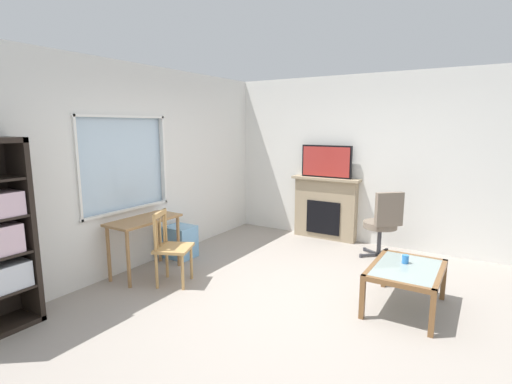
{
  "coord_description": "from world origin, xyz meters",
  "views": [
    {
      "loc": [
        -3.52,
        -1.73,
        1.92
      ],
      "look_at": [
        0.37,
        0.68,
        1.11
      ],
      "focal_mm": 26.71,
      "sensor_mm": 36.0,
      "label": 1
    }
  ],
  "objects_px": {
    "tv": "(326,162)",
    "office_chair": "(383,221)",
    "fireplace": "(325,208)",
    "plastic_drawer_unit": "(180,242)",
    "desk_under_window": "(144,228)",
    "sippy_cup": "(405,259)",
    "wooden_chair": "(171,247)",
    "coffee_table": "(406,273)"
  },
  "relations": [
    {
      "from": "plastic_drawer_unit",
      "to": "desk_under_window",
      "type": "bearing_deg",
      "value": -175.95
    },
    {
      "from": "fireplace",
      "to": "office_chair",
      "type": "relative_size",
      "value": 1.17
    },
    {
      "from": "wooden_chair",
      "to": "tv",
      "type": "bearing_deg",
      "value": -17.61
    },
    {
      "from": "coffee_table",
      "to": "sippy_cup",
      "type": "relative_size",
      "value": 10.59
    },
    {
      "from": "wooden_chair",
      "to": "office_chair",
      "type": "height_order",
      "value": "office_chair"
    },
    {
      "from": "wooden_chair",
      "to": "tv",
      "type": "relative_size",
      "value": 1.04
    },
    {
      "from": "desk_under_window",
      "to": "office_chair",
      "type": "xyz_separation_m",
      "value": [
        2.21,
        -2.49,
        -0.06
      ]
    },
    {
      "from": "coffee_table",
      "to": "sippy_cup",
      "type": "bearing_deg",
      "value": 17.9
    },
    {
      "from": "fireplace",
      "to": "tv",
      "type": "distance_m",
      "value": 0.79
    },
    {
      "from": "wooden_chair",
      "to": "sippy_cup",
      "type": "bearing_deg",
      "value": -69.8
    },
    {
      "from": "plastic_drawer_unit",
      "to": "sippy_cup",
      "type": "relative_size",
      "value": 5.18
    },
    {
      "from": "fireplace",
      "to": "sippy_cup",
      "type": "xyz_separation_m",
      "value": [
        -1.86,
        -1.65,
        -0.03
      ]
    },
    {
      "from": "fireplace",
      "to": "sippy_cup",
      "type": "relative_size",
      "value": 12.96
    },
    {
      "from": "desk_under_window",
      "to": "office_chair",
      "type": "distance_m",
      "value": 3.33
    },
    {
      "from": "desk_under_window",
      "to": "sippy_cup",
      "type": "relative_size",
      "value": 10.55
    },
    {
      "from": "wooden_chair",
      "to": "fireplace",
      "type": "relative_size",
      "value": 0.77
    },
    {
      "from": "desk_under_window",
      "to": "wooden_chair",
      "type": "bearing_deg",
      "value": -96.59
    },
    {
      "from": "coffee_table",
      "to": "office_chair",
      "type": "bearing_deg",
      "value": 22.09
    },
    {
      "from": "plastic_drawer_unit",
      "to": "sippy_cup",
      "type": "height_order",
      "value": "sippy_cup"
    },
    {
      "from": "plastic_drawer_unit",
      "to": "sippy_cup",
      "type": "distance_m",
      "value": 3.11
    },
    {
      "from": "office_chair",
      "to": "coffee_table",
      "type": "distance_m",
      "value": 1.58
    },
    {
      "from": "office_chair",
      "to": "sippy_cup",
      "type": "bearing_deg",
      "value": -157.56
    },
    {
      "from": "desk_under_window",
      "to": "plastic_drawer_unit",
      "type": "distance_m",
      "value": 0.8
    },
    {
      "from": "fireplace",
      "to": "tv",
      "type": "xyz_separation_m",
      "value": [
        -0.02,
        -0.0,
        0.79
      ]
    },
    {
      "from": "tv",
      "to": "office_chair",
      "type": "xyz_separation_m",
      "value": [
        -0.5,
        -1.09,
        -0.77
      ]
    },
    {
      "from": "plastic_drawer_unit",
      "to": "sippy_cup",
      "type": "xyz_separation_m",
      "value": [
        0.16,
        -3.09,
        0.27
      ]
    },
    {
      "from": "wooden_chair",
      "to": "desk_under_window",
      "type": "bearing_deg",
      "value": 83.41
    },
    {
      "from": "sippy_cup",
      "to": "tv",
      "type": "bearing_deg",
      "value": 41.79
    },
    {
      "from": "wooden_chair",
      "to": "sippy_cup",
      "type": "xyz_separation_m",
      "value": [
        0.93,
        -2.52,
        0.04
      ]
    },
    {
      "from": "wooden_chair",
      "to": "office_chair",
      "type": "relative_size",
      "value": 0.9
    },
    {
      "from": "desk_under_window",
      "to": "office_chair",
      "type": "relative_size",
      "value": 0.95
    },
    {
      "from": "fireplace",
      "to": "desk_under_window",
      "type": "bearing_deg",
      "value": 152.9
    },
    {
      "from": "desk_under_window",
      "to": "fireplace",
      "type": "bearing_deg",
      "value": -27.1
    },
    {
      "from": "plastic_drawer_unit",
      "to": "office_chair",
      "type": "bearing_deg",
      "value": -59.33
    },
    {
      "from": "fireplace",
      "to": "plastic_drawer_unit",
      "type": "bearing_deg",
      "value": 144.42
    },
    {
      "from": "coffee_table",
      "to": "sippy_cup",
      "type": "xyz_separation_m",
      "value": [
        0.12,
        0.04,
        0.11
      ]
    },
    {
      "from": "plastic_drawer_unit",
      "to": "coffee_table",
      "type": "bearing_deg",
      "value": -89.15
    },
    {
      "from": "plastic_drawer_unit",
      "to": "office_chair",
      "type": "height_order",
      "value": "office_chair"
    },
    {
      "from": "plastic_drawer_unit",
      "to": "fireplace",
      "type": "height_order",
      "value": "fireplace"
    },
    {
      "from": "plastic_drawer_unit",
      "to": "wooden_chair",
      "type": "bearing_deg",
      "value": -143.5
    },
    {
      "from": "wooden_chair",
      "to": "coffee_table",
      "type": "xyz_separation_m",
      "value": [
        0.81,
        -2.56,
        -0.07
      ]
    },
    {
      "from": "fireplace",
      "to": "coffee_table",
      "type": "distance_m",
      "value": 2.6
    }
  ]
}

